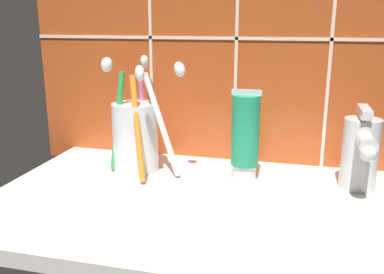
% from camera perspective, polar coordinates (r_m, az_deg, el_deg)
% --- Properties ---
extents(sink_counter, '(0.58, 0.36, 0.02)m').
position_cam_1_polar(sink_counter, '(0.58, 1.40, -9.14)').
color(sink_counter, silver).
rests_on(sink_counter, ground).
extents(toothbrush_cup, '(0.14, 0.15, 0.18)m').
position_cam_1_polar(toothbrush_cup, '(0.68, -7.47, 0.43)').
color(toothbrush_cup, silver).
rests_on(toothbrush_cup, sink_counter).
extents(toothpaste_tube, '(0.04, 0.04, 0.14)m').
position_cam_1_polar(toothpaste_tube, '(0.63, 7.12, 0.14)').
color(toothpaste_tube, white).
rests_on(toothpaste_tube, sink_counter).
extents(sink_faucet, '(0.05, 0.11, 0.12)m').
position_cam_1_polar(sink_faucet, '(0.64, 21.60, -1.76)').
color(sink_faucet, silver).
rests_on(sink_faucet, sink_counter).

